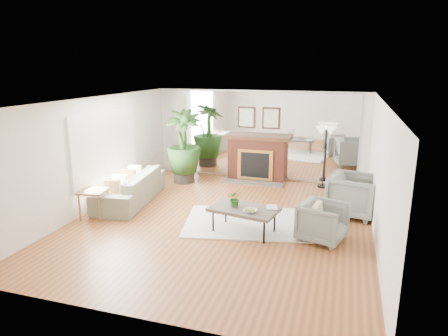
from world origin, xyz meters
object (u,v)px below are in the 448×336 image
(sofa, at_px, (130,187))
(potted_ficus, at_px, (183,144))
(side_table, at_px, (93,195))
(fireplace, at_px, (257,157))
(coffee_table, at_px, (244,210))
(armchair_front, at_px, (323,222))
(floor_lamp, at_px, (326,136))
(armchair_back, at_px, (353,195))

(sofa, relative_size, potted_ficus, 1.20)
(sofa, xyz_separation_m, side_table, (-0.20, -1.15, 0.16))
(fireplace, relative_size, potted_ficus, 1.02)
(coffee_table, xyz_separation_m, sofa, (-3.04, 0.98, -0.12))
(armchair_front, distance_m, floor_lamp, 3.62)
(coffee_table, height_order, floor_lamp, floor_lamp)
(armchair_back, relative_size, side_table, 1.62)
(armchair_front, xyz_separation_m, potted_ficus, (-3.94, 2.81, 0.71))
(armchair_front, xyz_separation_m, floor_lamp, (-0.21, 3.47, 1.03))
(side_table, relative_size, potted_ficus, 0.31)
(armchair_back, bearing_deg, side_table, 119.85)
(armchair_front, height_order, side_table, armchair_front)
(potted_ficus, bearing_deg, armchair_back, -16.05)
(side_table, xyz_separation_m, potted_ficus, (0.77, 3.08, 0.56))
(fireplace, bearing_deg, floor_lamp, -4.89)
(armchair_front, bearing_deg, armchair_back, -3.05)
(fireplace, bearing_deg, sofa, -131.85)
(fireplace, height_order, armchair_back, fireplace)
(sofa, height_order, potted_ficus, potted_ficus)
(fireplace, xyz_separation_m, potted_ficus, (-1.88, -0.81, 0.42))
(sofa, distance_m, armchair_back, 5.09)
(armchair_back, bearing_deg, potted_ficus, 84.99)
(armchair_front, height_order, floor_lamp, floor_lamp)
(floor_lamp, bearing_deg, sofa, -149.12)
(coffee_table, distance_m, armchair_back, 2.58)
(armchair_back, distance_m, side_table, 5.55)
(armchair_back, bearing_deg, sofa, 108.20)
(coffee_table, relative_size, armchair_front, 1.73)
(fireplace, xyz_separation_m, armchair_front, (2.07, -3.63, -0.29))
(fireplace, height_order, potted_ficus, fireplace)
(sofa, relative_size, armchair_front, 3.01)
(sofa, distance_m, side_table, 1.18)
(coffee_table, xyz_separation_m, floor_lamp, (1.27, 3.56, 0.93))
(potted_ficus, bearing_deg, floor_lamp, 9.95)
(coffee_table, distance_m, armchair_front, 1.48)
(sofa, bearing_deg, armchair_back, 89.51)
(armchair_back, relative_size, floor_lamp, 0.61)
(coffee_table, bearing_deg, fireplace, 99.01)
(coffee_table, relative_size, potted_ficus, 0.69)
(armchair_front, distance_m, side_table, 4.73)
(fireplace, height_order, floor_lamp, fireplace)
(fireplace, bearing_deg, armchair_back, -38.95)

